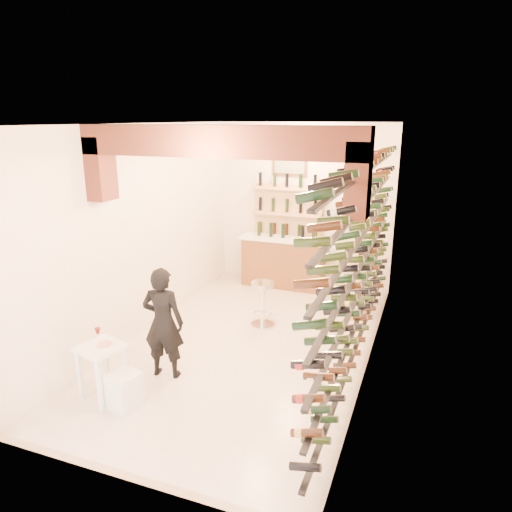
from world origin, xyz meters
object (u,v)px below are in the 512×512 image
Objects in this scene: crate_lower at (348,300)px; tasting_table at (102,355)px; wine_rack at (358,255)px; person at (163,323)px; white_stool at (124,390)px; chrome_barstool at (263,301)px; back_counter at (283,260)px.

tasting_table is at bearing -120.47° from crate_lower.
crate_lower is (2.26, 3.84, -0.41)m from tasting_table.
person is at bearing -151.70° from wine_rack.
white_stool is at bearing -116.26° from crate_lower.
tasting_table is 0.49m from white_stool.
crate_lower is (1.17, 1.22, -0.28)m from chrome_barstool.
back_counter is (-1.83, 2.65, -1.02)m from wine_rack.
chrome_barstool is 1.41× the size of crate_lower.
wine_rack reaches higher than person.
tasting_table is 0.56× the size of person.
white_stool reaches higher than crate_lower.
white_stool is 0.56× the size of chrome_barstool.
back_counter is at bearing 95.99° from tasting_table.
wine_rack is 6.79× the size of tasting_table.
wine_rack is 3.38m from back_counter.
wine_rack is 3.42m from tasting_table.
chrome_barstool reaches higher than crate_lower.
crate_lower is at bearing 63.74° from white_stool.
person is (0.08, 0.80, 0.53)m from white_stool.
person is 1.98× the size of chrome_barstool.
back_counter is 4.01× the size of white_stool.
crate_lower is at bearing 46.11° from chrome_barstool.
crate_lower is at bearing -27.23° from back_counter.
back_counter is at bearing 83.97° from white_stool.
tasting_table is at bearing -100.16° from back_counter.
back_counter reaches higher than white_stool.
tasting_table is at bearing -112.54° from chrome_barstool.
wine_rack reaches higher than chrome_barstool.
crate_lower is at bearing 75.68° from tasting_table.
person is 2.04m from chrome_barstool.
tasting_table is 1.57× the size of crate_lower.
chrome_barstool is at bearing -118.28° from person.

